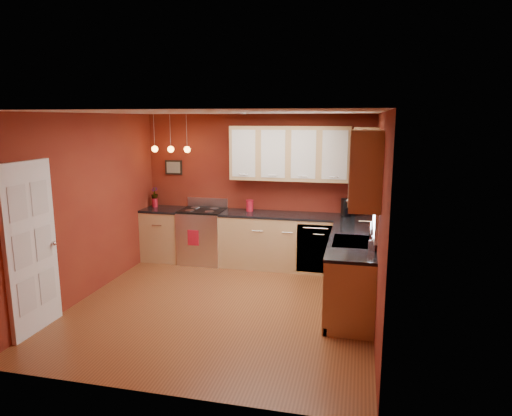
% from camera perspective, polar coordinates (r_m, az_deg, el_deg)
% --- Properties ---
extents(floor, '(4.20, 4.20, 0.00)m').
position_cam_1_polar(floor, '(6.42, -4.16, -12.05)').
color(floor, brown).
rests_on(floor, ground).
extents(ceiling, '(4.00, 4.20, 0.02)m').
position_cam_1_polar(ceiling, '(5.90, -4.52, 11.84)').
color(ceiling, beige).
rests_on(ceiling, wall_back).
extents(wall_back, '(4.00, 0.02, 2.60)m').
position_cam_1_polar(wall_back, '(8.02, 0.13, 2.37)').
color(wall_back, maroon).
rests_on(wall_back, floor).
extents(wall_front, '(4.00, 0.02, 2.60)m').
position_cam_1_polar(wall_front, '(4.14, -13.06, -6.39)').
color(wall_front, maroon).
rests_on(wall_front, floor).
extents(wall_left, '(0.02, 4.20, 2.60)m').
position_cam_1_polar(wall_left, '(6.89, -20.43, 0.19)').
color(wall_left, maroon).
rests_on(wall_left, floor).
extents(wall_right, '(0.02, 4.20, 2.60)m').
position_cam_1_polar(wall_right, '(5.77, 15.01, -1.51)').
color(wall_right, maroon).
rests_on(wall_right, floor).
extents(base_cabinets_back_left, '(0.70, 0.60, 0.90)m').
position_cam_1_polar(base_cabinets_back_left, '(8.44, -11.34, -3.31)').
color(base_cabinets_back_left, tan).
rests_on(base_cabinets_back_left, floor).
extents(base_cabinets_back_right, '(2.54, 0.60, 0.90)m').
position_cam_1_polar(base_cabinets_back_right, '(7.78, 4.89, -4.35)').
color(base_cabinets_back_right, tan).
rests_on(base_cabinets_back_right, floor).
extents(base_cabinets_right, '(0.60, 2.10, 0.90)m').
position_cam_1_polar(base_cabinets_right, '(6.43, 11.81, -7.94)').
color(base_cabinets_right, tan).
rests_on(base_cabinets_right, floor).
extents(counter_back_left, '(0.70, 0.62, 0.04)m').
position_cam_1_polar(counter_back_left, '(8.34, -11.46, -0.18)').
color(counter_back_left, black).
rests_on(counter_back_left, base_cabinets_back_left).
extents(counter_back_right, '(2.54, 0.62, 0.04)m').
position_cam_1_polar(counter_back_right, '(7.67, 4.95, -0.97)').
color(counter_back_right, black).
rests_on(counter_back_right, base_cabinets_back_right).
extents(counter_right, '(0.62, 2.10, 0.04)m').
position_cam_1_polar(counter_right, '(6.29, 11.98, -3.89)').
color(counter_right, black).
rests_on(counter_right, base_cabinets_right).
extents(gas_range, '(0.76, 0.64, 1.11)m').
position_cam_1_polar(gas_range, '(8.16, -6.66, -3.43)').
color(gas_range, silver).
rests_on(gas_range, floor).
extents(dishwasher_front, '(0.60, 0.02, 0.80)m').
position_cam_1_polar(dishwasher_front, '(7.47, 7.40, -5.09)').
color(dishwasher_front, silver).
rests_on(dishwasher_front, base_cabinets_back_right).
extents(sink, '(0.50, 0.70, 0.33)m').
position_cam_1_polar(sink, '(6.15, 11.97, -4.29)').
color(sink, gray).
rests_on(sink, counter_right).
extents(window, '(0.06, 1.02, 1.22)m').
position_cam_1_polar(window, '(5.99, 14.87, 2.74)').
color(window, white).
rests_on(window, wall_right).
extents(door_left_wall, '(0.12, 0.82, 2.05)m').
position_cam_1_polar(door_left_wall, '(5.99, -26.28, -4.54)').
color(door_left_wall, white).
rests_on(door_left_wall, floor).
extents(upper_cabinets_back, '(2.00, 0.35, 0.90)m').
position_cam_1_polar(upper_cabinets_back, '(7.67, 4.25, 6.82)').
color(upper_cabinets_back, tan).
rests_on(upper_cabinets_back, wall_back).
extents(upper_cabinets_right, '(0.35, 1.95, 0.90)m').
position_cam_1_polar(upper_cabinets_right, '(5.98, 13.55, 5.32)').
color(upper_cabinets_right, tan).
rests_on(upper_cabinets_right, wall_right).
extents(wall_picture, '(0.32, 0.03, 0.26)m').
position_cam_1_polar(wall_picture, '(8.44, -10.25, 5.02)').
color(wall_picture, black).
rests_on(wall_picture, wall_back).
extents(pendant_lights, '(0.71, 0.11, 0.66)m').
position_cam_1_polar(pendant_lights, '(8.07, -10.60, 7.29)').
color(pendant_lights, gray).
rests_on(pendant_lights, ceiling).
extents(red_canister, '(0.13, 0.13, 0.20)m').
position_cam_1_polar(red_canister, '(7.90, -0.79, 0.31)').
color(red_canister, '#AF1224').
rests_on(red_canister, counter_back_right).
extents(red_vase, '(0.10, 0.10, 0.16)m').
position_cam_1_polar(red_vase, '(8.49, -12.53, 0.66)').
color(red_vase, '#AF1224').
rests_on(red_vase, counter_back_left).
extents(flowers, '(0.13, 0.13, 0.22)m').
position_cam_1_polar(flowers, '(8.46, -12.58, 1.79)').
color(flowers, '#AF1224').
rests_on(flowers, red_vase).
extents(coffee_maker, '(0.24, 0.23, 0.29)m').
position_cam_1_polar(coffee_maker, '(7.68, 11.43, 0.01)').
color(coffee_maker, black).
rests_on(coffee_maker, counter_back_right).
extents(soap_pump, '(0.12, 0.12, 0.19)m').
position_cam_1_polar(soap_pump, '(5.74, 14.41, -4.25)').
color(soap_pump, silver).
rests_on(soap_pump, counter_right).
extents(dish_towel, '(0.20, 0.01, 0.27)m').
position_cam_1_polar(dish_towel, '(7.87, -7.87, -3.71)').
color(dish_towel, '#AF1224').
rests_on(dish_towel, gas_range).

